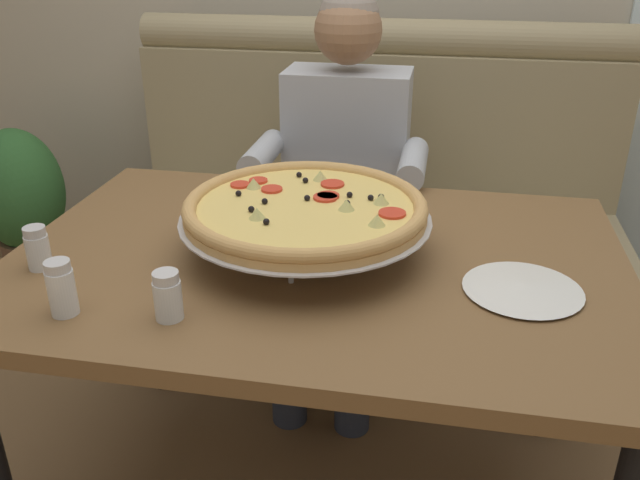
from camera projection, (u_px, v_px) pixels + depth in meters
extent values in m
cube|color=#998966|center=(359.00, 285.00, 2.46)|extent=(1.83, 0.60, 0.46)
cube|color=#998966|center=(376.00, 136.00, 2.61)|extent=(1.83, 0.18, 0.65)
cylinder|color=#998966|center=(379.00, 38.00, 2.45)|extent=(1.83, 0.14, 0.14)
cube|color=brown|center=(317.00, 262.00, 1.52)|extent=(1.38, 0.95, 0.04)
cylinder|color=black|center=(153.00, 294.00, 2.14)|extent=(0.06, 0.06, 0.72)
cylinder|color=black|center=(553.00, 334.00, 1.93)|extent=(0.06, 0.06, 0.72)
cube|color=#2D3342|center=(335.00, 238.00, 2.12)|extent=(0.34, 0.40, 0.15)
cylinder|color=#2D3342|center=(289.00, 359.00, 2.04)|extent=(0.11, 0.11, 0.46)
cylinder|color=#2D3342|center=(353.00, 366.00, 2.01)|extent=(0.11, 0.11, 0.46)
cube|color=#B2B7C1|center=(347.00, 155.00, 2.22)|extent=(0.40, 0.22, 0.56)
cylinder|color=#B2B7C1|center=(262.00, 154.00, 2.04)|extent=(0.08, 0.28, 0.08)
cylinder|color=#B2B7C1|center=(413.00, 163.00, 1.96)|extent=(0.08, 0.28, 0.08)
sphere|color=#997051|center=(348.00, 30.00, 2.03)|extent=(0.21, 0.21, 0.21)
sphere|color=gray|center=(349.00, 17.00, 2.03)|extent=(0.19, 0.19, 0.19)
cylinder|color=silver|center=(291.00, 265.00, 1.37)|extent=(0.01, 0.01, 0.08)
cylinder|color=silver|center=(260.00, 218.00, 1.59)|extent=(0.01, 0.01, 0.08)
cylinder|color=silver|center=(366.00, 226.00, 1.55)|extent=(0.01, 0.01, 0.08)
torus|color=silver|center=(305.00, 221.00, 1.49)|extent=(0.31, 0.31, 0.01)
cylinder|color=silver|center=(305.00, 217.00, 1.49)|extent=(0.56, 0.56, 0.00)
cylinder|color=tan|center=(305.00, 213.00, 1.48)|extent=(0.54, 0.54, 0.02)
torus|color=tan|center=(305.00, 205.00, 1.47)|extent=(0.54, 0.54, 0.03)
cylinder|color=#EFCC6B|center=(305.00, 207.00, 1.48)|extent=(0.48, 0.48, 0.01)
cylinder|color=red|center=(332.00, 184.00, 1.58)|extent=(0.06, 0.06, 0.01)
cylinder|color=red|center=(392.00, 213.00, 1.42)|extent=(0.06, 0.06, 0.01)
cylinder|color=red|center=(240.00, 185.00, 1.58)|extent=(0.05, 0.05, 0.01)
cylinder|color=red|center=(328.00, 196.00, 1.52)|extent=(0.05, 0.05, 0.01)
cylinder|color=red|center=(258.00, 181.00, 1.61)|extent=(0.04, 0.04, 0.01)
cylinder|color=red|center=(272.00, 189.00, 1.55)|extent=(0.05, 0.05, 0.01)
cylinder|color=red|center=(325.00, 197.00, 1.51)|extent=(0.06, 0.06, 0.01)
sphere|color=black|center=(381.00, 197.00, 1.50)|extent=(0.01, 0.01, 0.01)
sphere|color=black|center=(350.00, 195.00, 1.51)|extent=(0.01, 0.01, 0.01)
sphere|color=black|center=(251.00, 209.00, 1.44)|extent=(0.01, 0.01, 0.01)
sphere|color=black|center=(307.00, 198.00, 1.49)|extent=(0.01, 0.01, 0.01)
sphere|color=black|center=(238.00, 193.00, 1.52)|extent=(0.01, 0.01, 0.01)
sphere|color=black|center=(266.00, 222.00, 1.37)|extent=(0.01, 0.01, 0.01)
sphere|color=black|center=(371.00, 198.00, 1.50)|extent=(0.01, 0.01, 0.01)
sphere|color=black|center=(265.00, 200.00, 1.48)|extent=(0.01, 0.01, 0.01)
sphere|color=black|center=(299.00, 175.00, 1.63)|extent=(0.01, 0.01, 0.01)
sphere|color=black|center=(305.00, 180.00, 1.60)|extent=(0.01, 0.01, 0.01)
sphere|color=black|center=(347.00, 203.00, 1.47)|extent=(0.01, 0.01, 0.01)
cone|color=#CCC675|center=(254.00, 183.00, 1.56)|extent=(0.04, 0.04, 0.02)
cone|color=#CCC675|center=(320.00, 175.00, 1.61)|extent=(0.04, 0.04, 0.02)
cone|color=#CCC675|center=(381.00, 198.00, 1.48)|extent=(0.04, 0.04, 0.02)
cone|color=#CCC675|center=(347.00, 204.00, 1.45)|extent=(0.04, 0.04, 0.02)
cone|color=#CCC675|center=(257.00, 213.00, 1.40)|extent=(0.04, 0.04, 0.02)
cone|color=#CCC675|center=(377.00, 220.00, 1.37)|extent=(0.04, 0.04, 0.02)
cylinder|color=white|center=(62.00, 292.00, 1.26)|extent=(0.05, 0.05, 0.09)
cylinder|color=#A82D19|center=(64.00, 300.00, 1.27)|extent=(0.04, 0.04, 0.06)
cylinder|color=silver|center=(57.00, 266.00, 1.24)|extent=(0.05, 0.05, 0.02)
cylinder|color=white|center=(168.00, 300.00, 1.25)|extent=(0.05, 0.05, 0.08)
cylinder|color=#4C6633|center=(169.00, 307.00, 1.25)|extent=(0.05, 0.05, 0.05)
cylinder|color=silver|center=(166.00, 277.00, 1.23)|extent=(0.05, 0.05, 0.02)
cylinder|color=white|center=(38.00, 252.00, 1.43)|extent=(0.05, 0.05, 0.08)
cylinder|color=silver|center=(40.00, 259.00, 1.44)|extent=(0.04, 0.04, 0.04)
cylinder|color=silver|center=(34.00, 232.00, 1.41)|extent=(0.05, 0.05, 0.02)
cylinder|color=white|center=(522.00, 290.00, 1.35)|extent=(0.17, 0.17, 0.01)
cone|color=white|center=(523.00, 286.00, 1.35)|extent=(0.24, 0.24, 0.01)
cylinder|color=brown|center=(34.00, 261.00, 2.90)|extent=(0.24, 0.24, 0.22)
ellipsoid|color=#336B33|center=(19.00, 190.00, 2.76)|extent=(0.36, 0.36, 0.52)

